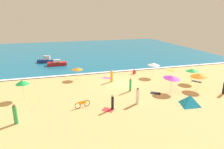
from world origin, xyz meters
TOP-DOWN VIEW (x-y plane):
  - ground_plane at (0.00, 0.00)m, footprint 60.00×60.00m
  - ocean_water at (0.00, 28.00)m, footprint 60.00×44.00m
  - wave_breaker_foam at (0.00, 6.30)m, footprint 57.00×0.70m
  - beach_umbrella_0 at (-6.08, 3.88)m, footprint 2.39×2.39m
  - beach_umbrella_1 at (6.06, 1.99)m, footprint 2.51×2.50m
  - beach_umbrella_2 at (-13.22, -1.84)m, footprint 2.12×2.12m
  - beach_umbrella_3 at (5.14, -4.80)m, footprint 3.07×3.07m
  - beach_umbrella_4 at (9.17, -5.02)m, footprint 2.61×2.58m
  - beach_umbrella_5 at (10.18, -2.32)m, footprint 2.79×2.79m
  - beach_tent at (5.05, -8.92)m, footprint 3.03×2.92m
  - parked_bicycle at (-6.75, -6.20)m, footprint 1.76×0.58m
  - beachgoer_0 at (-0.56, -7.00)m, footprint 0.49×0.49m
  - beachgoer_1 at (-3.70, -7.58)m, footprint 0.30×0.30m
  - beachgoer_2 at (-1.26, 1.27)m, footprint 0.39×0.39m
  - beachgoer_3 at (11.33, -7.31)m, footprint 0.52×0.52m
  - beachgoer_4 at (-13.19, -7.93)m, footprint 0.56×0.56m
  - beachgoer_5 at (0.06, -3.13)m, footprint 0.42×0.42m
  - beachgoer_6 at (3.65, 4.24)m, footprint 0.59×0.59m
  - beach_towel_0 at (11.19, -2.31)m, footprint 1.44×1.60m
  - beach_towel_1 at (2.93, -4.78)m, footprint 1.56×1.46m
  - beach_towel_2 at (-1.45, 3.21)m, footprint 1.73×1.63m
  - beach_towel_3 at (10.92, 4.33)m, footprint 1.23×1.40m
  - beach_towel_4 at (-4.22, -7.63)m, footprint 1.53×1.49m
  - small_boat_0 at (-9.01, 13.64)m, footprint 3.72×1.35m
  - small_boat_1 at (-10.99, 16.87)m, footprint 4.04×2.16m

SIDE VIEW (x-z plane):
  - ground_plane at x=0.00m, z-range 0.00..0.00m
  - beach_towel_0 at x=11.19m, z-range 0.00..0.01m
  - beach_towel_2 at x=-1.45m, z-range 0.00..0.01m
  - beach_towel_3 at x=10.92m, z-range 0.00..0.01m
  - beach_towel_4 at x=-4.22m, z-range 0.00..0.01m
  - beach_towel_1 at x=2.93m, z-range 0.00..0.01m
  - ocean_water at x=0.00m, z-range 0.00..0.10m
  - wave_breaker_foam at x=0.00m, z-range 0.10..0.11m
  - beachgoer_6 at x=3.65m, z-range -0.07..0.75m
  - parked_bicycle at x=-6.75m, z-range 0.00..0.76m
  - small_boat_0 at x=-9.01m, z-range -0.08..1.09m
  - small_boat_1 at x=-10.99m, z-range -0.16..1.27m
  - beach_tent at x=5.05m, z-range 0.00..1.12m
  - beachgoer_1 at x=-3.70m, z-range -0.02..1.65m
  - beachgoer_3 at x=11.33m, z-range -0.06..1.70m
  - beachgoer_5 at x=0.06m, z-range -0.04..1.79m
  - beachgoer_2 at x=-1.26m, z-range -0.06..1.83m
  - beachgoer_0 at x=-0.56m, z-range -0.06..1.86m
  - beachgoer_4 at x=-13.19m, z-range -0.06..1.89m
  - beach_umbrella_0 at x=-6.08m, z-range 0.77..2.68m
  - beach_umbrella_5 at x=10.18m, z-range 0.85..3.00m
  - beach_umbrella_3 at x=5.14m, z-range 0.85..3.18m
  - beach_umbrella_4 at x=9.17m, z-range 0.86..3.21m
  - beach_umbrella_1 at x=6.06m, z-range 0.93..3.24m
  - beach_umbrella_2 at x=-13.22m, z-range 0.91..3.26m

